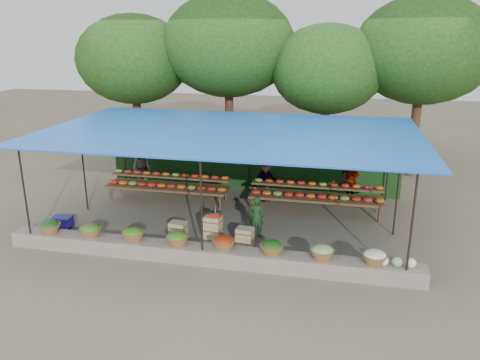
% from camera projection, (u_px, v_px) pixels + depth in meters
% --- Properties ---
extents(ground, '(60.00, 60.00, 0.00)m').
position_uv_depth(ground, '(230.00, 221.00, 14.36)').
color(ground, brown).
rests_on(ground, ground).
extents(stone_curb, '(10.60, 0.55, 0.40)m').
position_uv_depth(stone_curb, '(204.00, 255.00, 11.73)').
color(stone_curb, slate).
rests_on(stone_curb, ground).
extents(stall_canopy, '(10.80, 6.60, 2.82)m').
position_uv_depth(stall_canopy, '(230.00, 135.00, 13.61)').
color(stall_canopy, black).
rests_on(stall_canopy, ground).
extents(produce_baskets, '(8.98, 0.58, 0.34)m').
position_uv_depth(produce_baskets, '(200.00, 241.00, 11.64)').
color(produce_baskets, brown).
rests_on(produce_baskets, stone_curb).
extents(netting_backdrop, '(10.60, 0.06, 2.50)m').
position_uv_depth(netting_backdrop, '(250.00, 156.00, 16.91)').
color(netting_backdrop, '#1B4418').
rests_on(netting_backdrop, ground).
extents(tree_row, '(16.51, 5.50, 7.12)m').
position_uv_depth(tree_row, '(277.00, 54.00, 18.51)').
color(tree_row, '#3B2015').
rests_on(tree_row, ground).
extents(fruit_table_left, '(4.21, 0.95, 0.93)m').
position_uv_depth(fruit_table_left, '(168.00, 184.00, 15.94)').
color(fruit_table_left, '#4E2D1F').
rests_on(fruit_table_left, ground).
extents(fruit_table_right, '(4.21, 0.95, 0.93)m').
position_uv_depth(fruit_table_right, '(316.00, 194.00, 14.92)').
color(fruit_table_right, '#4E2D1F').
rests_on(fruit_table_right, ground).
extents(crate_counter, '(2.39, 0.39, 0.77)m').
position_uv_depth(crate_counter, '(212.00, 232.00, 12.79)').
color(crate_counter, tan).
rests_on(crate_counter, ground).
extents(weighing_scale, '(0.31, 0.31, 0.33)m').
position_uv_depth(weighing_scale, '(216.00, 214.00, 12.61)').
color(weighing_scale, red).
rests_on(weighing_scale, crate_counter).
extents(vendor_seated, '(0.46, 0.33, 1.19)m').
position_uv_depth(vendor_seated, '(256.00, 217.00, 13.10)').
color(vendor_seated, '#1A391A').
rests_on(vendor_seated, ground).
extents(customer_left, '(0.88, 0.75, 1.58)m').
position_uv_depth(customer_left, '(142.00, 169.00, 17.01)').
color(customer_left, slate).
rests_on(customer_left, ground).
extents(customer_mid, '(1.12, 1.07, 1.52)m').
position_uv_depth(customer_mid, '(266.00, 180.00, 15.82)').
color(customer_mid, slate).
rests_on(customer_mid, ground).
extents(customer_right, '(0.93, 0.96, 1.61)m').
position_uv_depth(customer_right, '(350.00, 181.00, 15.61)').
color(customer_right, slate).
rests_on(customer_right, ground).
extents(blue_crate_front, '(0.65, 0.56, 0.33)m').
position_uv_depth(blue_crate_front, '(84.00, 239.00, 12.73)').
color(blue_crate_front, navy).
rests_on(blue_crate_front, ground).
extents(blue_crate_back, '(0.59, 0.45, 0.33)m').
position_uv_depth(blue_crate_back, '(62.00, 222.00, 13.83)').
color(blue_crate_back, navy).
rests_on(blue_crate_back, ground).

